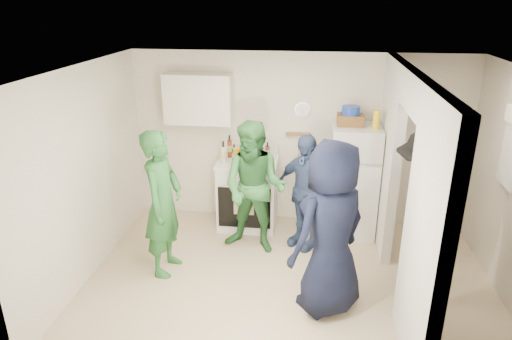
{
  "coord_description": "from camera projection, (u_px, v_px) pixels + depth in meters",
  "views": [
    {
      "loc": [
        0.21,
        -4.66,
        3.2
      ],
      "look_at": [
        -0.44,
        0.4,
        1.25
      ],
      "focal_mm": 32.0,
      "sensor_mm": 36.0,
      "label": 1
    }
  ],
  "objects": [
    {
      "name": "floor",
      "position": [
        288.0,
        280.0,
        5.48
      ],
      "size": [
        4.8,
        4.8,
        0.0
      ],
      "primitive_type": "plane",
      "color": "tan",
      "rests_on": "ground"
    },
    {
      "name": "wall_back",
      "position": [
        298.0,
        140.0,
        6.61
      ],
      "size": [
        4.8,
        0.0,
        4.8
      ],
      "primitive_type": "plane",
      "rotation": [
        1.57,
        0.0,
        0.0
      ],
      "color": "silver",
      "rests_on": "floor"
    },
    {
      "name": "wall_front",
      "position": [
        279.0,
        271.0,
        3.46
      ],
      "size": [
        4.8,
        0.0,
        4.8
      ],
      "primitive_type": "plane",
      "rotation": [
        -1.57,
        0.0,
        0.0
      ],
      "color": "silver",
      "rests_on": "floor"
    },
    {
      "name": "wall_left",
      "position": [
        86.0,
        174.0,
        5.32
      ],
      "size": [
        0.0,
        3.4,
        3.4
      ],
      "primitive_type": "plane",
      "rotation": [
        1.57,
        0.0,
        1.57
      ],
      "color": "silver",
      "rests_on": "floor"
    },
    {
      "name": "ceiling",
      "position": [
        295.0,
        70.0,
        4.59
      ],
      "size": [
        4.8,
        4.8,
        0.0
      ],
      "primitive_type": "plane",
      "rotation": [
        3.14,
        0.0,
        0.0
      ],
      "color": "white",
      "rests_on": "wall_back"
    },
    {
      "name": "partition_pier_back",
      "position": [
        388.0,
        157.0,
        5.91
      ],
      "size": [
        0.12,
        1.2,
        2.5
      ],
      "primitive_type": "cube",
      "color": "silver",
      "rests_on": "floor"
    },
    {
      "name": "partition_pier_front",
      "position": [
        425.0,
        241.0,
        3.87
      ],
      "size": [
        0.12,
        1.2,
        2.5
      ],
      "primitive_type": "cube",
      "color": "silver",
      "rests_on": "floor"
    },
    {
      "name": "partition_header",
      "position": [
        415.0,
        93.0,
        4.52
      ],
      "size": [
        0.12,
        1.0,
        0.4
      ],
      "primitive_type": "cube",
      "color": "silver",
      "rests_on": "partition_pier_back"
    },
    {
      "name": "stove",
      "position": [
        248.0,
        193.0,
        6.65
      ],
      "size": [
        0.85,
        0.71,
        1.01
      ],
      "primitive_type": "cube",
      "color": "white",
      "rests_on": "floor"
    },
    {
      "name": "upper_cabinet",
      "position": [
        199.0,
        99.0,
        6.4
      ],
      "size": [
        0.95,
        0.34,
        0.7
      ],
      "primitive_type": "cube",
      "color": "silver",
      "rests_on": "wall_back"
    },
    {
      "name": "fridge",
      "position": [
        353.0,
        181.0,
        6.35
      ],
      "size": [
        0.65,
        0.63,
        1.57
      ],
      "primitive_type": "cube",
      "color": "silver",
      "rests_on": "floor"
    },
    {
      "name": "wicker_basket",
      "position": [
        350.0,
        120.0,
        6.1
      ],
      "size": [
        0.35,
        0.25,
        0.15
      ],
      "primitive_type": "cube",
      "color": "brown",
      "rests_on": "fridge"
    },
    {
      "name": "blue_bowl",
      "position": [
        351.0,
        110.0,
        6.05
      ],
      "size": [
        0.24,
        0.24,
        0.11
      ],
      "primitive_type": "cylinder",
      "color": "#16359C",
      "rests_on": "wicker_basket"
    },
    {
      "name": "yellow_cup_stack_top",
      "position": [
        376.0,
        120.0,
        5.9
      ],
      "size": [
        0.09,
        0.09,
        0.25
      ],
      "primitive_type": "cylinder",
      "color": "yellow",
      "rests_on": "fridge"
    },
    {
      "name": "wall_clock",
      "position": [
        302.0,
        110.0,
        6.42
      ],
      "size": [
        0.22,
        0.02,
        0.22
      ],
      "primitive_type": "cylinder",
      "rotation": [
        1.57,
        0.0,
        0.0
      ],
      "color": "white",
      "rests_on": "wall_back"
    },
    {
      "name": "spice_shelf",
      "position": [
        298.0,
        134.0,
        6.53
      ],
      "size": [
        0.35,
        0.08,
        0.03
      ],
      "primitive_type": "cube",
      "color": "olive",
      "rests_on": "wall_back"
    },
    {
      "name": "yellow_cup_stack_stove",
      "position": [
        237.0,
        157.0,
        6.24
      ],
      "size": [
        0.09,
        0.09,
        0.25
      ],
      "primitive_type": "cylinder",
      "color": "gold",
      "rests_on": "stove"
    },
    {
      "name": "red_cup",
      "position": [
        261.0,
        162.0,
        6.24
      ],
      "size": [
        0.09,
        0.09,
        0.12
      ],
      "primitive_type": "cylinder",
      "color": "#BB0C35",
      "rests_on": "stove"
    },
    {
      "name": "person_green_left",
      "position": [
        163.0,
        203.0,
        5.4
      ],
      "size": [
        0.49,
        0.69,
        1.8
      ],
      "primitive_type": "imported",
      "rotation": [
        0.0,
        0.0,
        1.48
      ],
      "color": "#2A6931",
      "rests_on": "floor"
    },
    {
      "name": "person_green_center",
      "position": [
        254.0,
        188.0,
        5.87
      ],
      "size": [
        0.98,
        0.84,
        1.76
      ],
      "primitive_type": "imported",
      "rotation": [
        0.0,
        0.0,
        -0.22
      ],
      "color": "#3D8A44",
      "rests_on": "floor"
    },
    {
      "name": "person_denim",
      "position": [
        305.0,
        192.0,
        6.0
      ],
      "size": [
        0.97,
        0.86,
        1.58
      ],
      "primitive_type": "imported",
      "rotation": [
        0.0,
        0.0,
        -0.63
      ],
      "color": "#38507A",
      "rests_on": "floor"
    },
    {
      "name": "person_navy",
      "position": [
        331.0,
        229.0,
        4.69
      ],
      "size": [
        1.1,
        1.08,
        1.91
      ],
      "primitive_type": "imported",
      "rotation": [
        0.0,
        0.0,
        -2.4
      ],
      "color": "black",
      "rests_on": "floor"
    },
    {
      "name": "person_nook",
      "position": [
        423.0,
        214.0,
        5.0
      ],
      "size": [
        0.88,
        1.33,
        1.92
      ],
      "primitive_type": "imported",
      "rotation": [
        0.0,
        0.0,
        -1.71
      ],
      "color": "black",
      "rests_on": "floor"
    },
    {
      "name": "bottle_a",
      "position": [
        230.0,
        146.0,
        6.56
      ],
      "size": [
        0.07,
        0.07,
        0.33
      ],
      "primitive_type": "cylinder",
      "color": "maroon",
      "rests_on": "stove"
    },
    {
      "name": "bottle_b",
      "position": [
        234.0,
        153.0,
        6.37
      ],
      "size": [
        0.06,
        0.06,
        0.26
      ],
      "primitive_type": "cylinder",
      "color": "#174728",
      "rests_on": "stove"
    },
    {
      "name": "bottle_c",
      "position": [
        244.0,
        148.0,
        6.59
      ],
      "size": [
        0.07,
        0.07,
        0.26
      ],
      "primitive_type": "cylinder",
      "color": "#A5AEB3",
      "rests_on": "stove"
    },
    {
      "name": "bottle_d",
      "position": [
        248.0,
        152.0,
        6.37
      ],
      "size": [
        0.08,
        0.08,
        0.28
      ],
      "primitive_type": "cylinder",
      "color": "#59270F",
      "rests_on": "stove"
    },
    {
      "name": "bottle_e",
      "position": [
        256.0,
        148.0,
        6.59
      ],
      "size": [
        0.07,
        0.07,
        0.26
      ],
      "primitive_type": "cylinder",
      "color": "#ADB8C0",
      "rests_on": "stove"
    },
    {
      "name": "bottle_f",
      "position": [
        261.0,
        152.0,
        6.43
      ],
      "size": [
        0.06,
        0.06,
        0.26
      ],
      "primitive_type": "cylinder",
      "color": "#163D25",
      "rests_on": "stove"
    },
    {
      "name": "bottle_g",
      "position": [
        267.0,
        150.0,
        6.52
      ],
      "size": [
        0.07,
        0.07,
        0.24
      ],
      "primitive_type": "cylinder",
      "color": "brown",
      "rests_on": "stove"
    },
    {
      "name": "bottle_h",
      "position": [
        223.0,
        152.0,
        6.32
      ],
      "size": [
        0.08,
        0.08,
        0.32
      ],
      "primitive_type": "cylinder",
      "color": "silver",
      "rests_on": "stove"
    },
    {
      "name": "bottle_i",
      "position": [
        253.0,
        149.0,
        6.52
      ],
      "size": [
        0.07,
        0.07,
        0.28
      ],
      "primitive_type": "cylinder",
      "color": "brown",
      "rests_on": "stove"
    }
  ]
}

